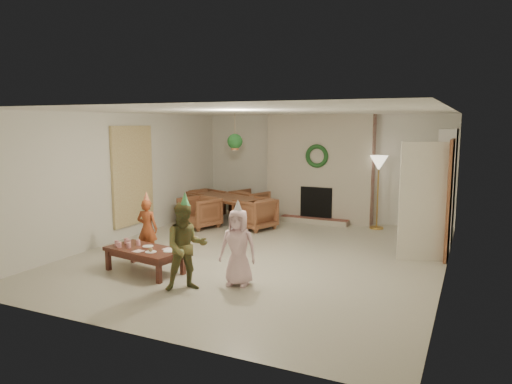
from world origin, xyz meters
The scene contains 56 objects.
floor centered at (0.00, 0.00, 0.00)m, with size 7.00×7.00×0.00m, color #B7B29E.
ceiling centered at (0.00, 0.00, 2.50)m, with size 7.00×7.00×0.00m, color white.
wall_back centered at (0.00, 3.50, 1.25)m, with size 7.00×7.00×0.00m, color silver.
wall_front centered at (0.00, -3.50, 1.25)m, with size 7.00×7.00×0.00m, color silver.
wall_left centered at (-3.00, 0.00, 1.25)m, with size 7.00×7.00×0.00m, color silver.
wall_right centered at (3.00, 0.00, 1.25)m, with size 7.00×7.00×0.00m, color silver.
fireplace_mass centered at (0.00, 3.30, 1.25)m, with size 2.50×0.40×2.50m, color maroon.
fireplace_hearth centered at (0.00, 2.95, 0.06)m, with size 1.60×0.30×0.12m, color #5B1E19.
fireplace_firebox centered at (0.00, 3.12, 0.45)m, with size 0.75×0.12×0.75m, color black.
fireplace_wreath centered at (0.00, 3.07, 1.55)m, with size 0.54×0.54×0.10m, color #18401D.
floor_lamp_base centered at (1.42, 3.00, 0.02)m, with size 0.30×0.30×0.03m, color gold.
floor_lamp_post centered at (1.42, 3.00, 0.75)m, with size 0.03×0.03×1.44m, color gold.
floor_lamp_shade centered at (1.42, 3.00, 1.44)m, with size 0.39×0.39×0.32m, color beige.
bookshelf_carcass centered at (2.84, 2.30, 1.10)m, with size 0.30×1.00×2.20m, color white.
bookshelf_shelf_a centered at (2.82, 2.30, 0.45)m, with size 0.30×0.92×0.03m, color white.
bookshelf_shelf_b centered at (2.82, 2.30, 0.85)m, with size 0.30×0.92×0.03m, color white.
bookshelf_shelf_c centered at (2.82, 2.30, 1.25)m, with size 0.30×0.92×0.03m, color white.
bookshelf_shelf_d centered at (2.82, 2.30, 1.65)m, with size 0.30×0.92×0.03m, color white.
books_row_lower centered at (2.80, 2.15, 0.59)m, with size 0.20×0.40×0.24m, color maroon.
books_row_mid centered at (2.80, 2.35, 0.99)m, with size 0.20×0.44×0.24m, color navy.
books_row_upper centered at (2.80, 2.20, 1.38)m, with size 0.20×0.36×0.22m, color #C4782A.
door_frame centered at (2.96, 1.20, 1.02)m, with size 0.05×0.86×2.04m, color brown.
door_leaf centered at (2.58, 0.82, 1.00)m, with size 0.05×0.80×2.00m, color beige.
curtain_panel centered at (-2.96, 0.20, 1.25)m, with size 0.06×1.20×2.00m, color beige.
dining_table centered at (-1.89, 2.16, 0.31)m, with size 1.76×0.98×0.62m, color brown.
dining_chair_near centered at (-2.16, 1.43, 0.34)m, with size 0.73×0.75×0.69m, color brown.
dining_chair_far centered at (-1.62, 2.89, 0.34)m, with size 0.73×0.75×0.69m, color brown.
dining_chair_left centered at (-2.62, 2.43, 0.34)m, with size 0.73×0.75×0.69m, color brown.
dining_chair_right centered at (-0.98, 1.82, 0.34)m, with size 0.73×0.75×0.69m, color brown.
hanging_plant_cord centered at (-1.30, 1.50, 2.15)m, with size 0.01×0.01×0.70m, color tan.
hanging_plant_pot centered at (-1.30, 1.50, 1.80)m, with size 0.16×0.16×0.12m, color #9F5633.
hanging_plant_foliage centered at (-1.30, 1.50, 1.92)m, with size 0.32×0.32×0.32m, color #18481E.
coffee_table_top centered at (-1.25, -1.66, 0.35)m, with size 1.24×0.62×0.06m, color #50251A.
coffee_table_apron centered at (-1.25, -1.66, 0.29)m, with size 1.14×0.52×0.08m, color #50251A.
coffee_leg_fl centered at (-1.84, -1.82, 0.16)m, with size 0.07×0.07×0.32m, color #50251A.
coffee_leg_fr centered at (-0.74, -2.00, 0.16)m, with size 0.07×0.07×0.32m, color #50251A.
coffee_leg_bl centered at (-1.76, -1.32, 0.16)m, with size 0.07×0.07×0.32m, color #50251A.
coffee_leg_br centered at (-0.65, -1.50, 0.16)m, with size 0.07×0.07×0.32m, color #50251A.
cup_a centered at (-1.74, -1.72, 0.42)m, with size 0.07×0.07×0.09m, color white.
cup_b centered at (-1.71, -1.53, 0.42)m, with size 0.07×0.07×0.09m, color white.
cup_c centered at (-1.64, -1.79, 0.42)m, with size 0.07×0.07×0.09m, color white.
cup_d centered at (-1.61, -1.60, 0.42)m, with size 0.07×0.07×0.09m, color white.
cup_e centered at (-1.49, -1.73, 0.42)m, with size 0.07×0.07×0.09m, color white.
cup_f centered at (-1.46, -1.55, 0.42)m, with size 0.07×0.07×0.09m, color white.
plate_a centered at (-1.28, -1.54, 0.38)m, with size 0.17×0.17×0.01m, color white.
plate_b centered at (-1.03, -1.79, 0.38)m, with size 0.17×0.17×0.01m, color white.
plate_c centered at (-0.81, -1.63, 0.38)m, with size 0.17×0.17×0.01m, color white.
food_scoop centered at (-1.03, -1.79, 0.42)m, with size 0.07×0.07×0.07m, color tan.
napkin_left centered at (-1.23, -1.84, 0.38)m, with size 0.14×0.14×0.01m, color beige.
napkin_right centered at (-0.89, -1.54, 0.38)m, with size 0.14×0.14×0.01m, color beige.
child_red centered at (-1.72, -0.97, 0.51)m, with size 0.37×0.24×1.02m, color #A34723.
party_hat_red centered at (-1.72, -0.97, 1.06)m, with size 0.14×0.14×0.19m, color #E7C24D.
child_plaid centered at (-0.23, -2.05, 0.62)m, with size 0.60×0.47×1.23m, color brown.
party_hat_plaid centered at (-0.23, -2.05, 1.28)m, with size 0.15×0.15×0.20m, color #45A158.
child_pink centered at (0.33, -1.56, 0.55)m, with size 0.54×0.35×1.10m, color beige.
party_hat_pink centered at (0.33, -1.56, 1.15)m, with size 0.14×0.14×0.20m, color #B9BAC0.
Camera 1 is at (3.33, -7.42, 2.31)m, focal length 33.38 mm.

